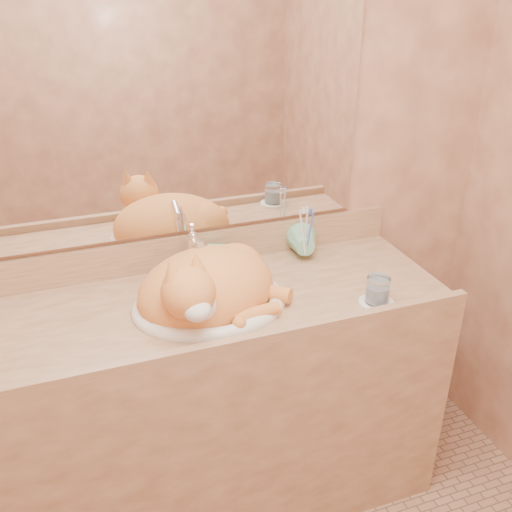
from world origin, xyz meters
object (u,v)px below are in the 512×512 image
object	(u,v)px
soap_dispenser	(215,258)
water_glass	(378,290)
sink_basin	(209,285)
toothbrush_cup	(306,249)
cat	(206,285)
vanity_counter	(205,407)

from	to	relation	value
soap_dispenser	water_glass	xyz separation A→B (m)	(0.44, -0.30, -0.04)
water_glass	soap_dispenser	bearing A→B (deg)	145.92
sink_basin	toothbrush_cup	distance (m)	0.43
toothbrush_cup	cat	bearing A→B (deg)	-157.12
soap_dispenser	cat	bearing A→B (deg)	-93.63
cat	water_glass	distance (m)	0.53
sink_basin	toothbrush_cup	world-z (taller)	sink_basin
vanity_counter	water_glass	distance (m)	0.73
vanity_counter	sink_basin	size ratio (longest dim) A/B	3.36
sink_basin	soap_dispenser	size ratio (longest dim) A/B	2.47
cat	water_glass	size ratio (longest dim) A/B	5.28
soap_dispenser	vanity_counter	bearing A→B (deg)	-106.71
vanity_counter	sink_basin	distance (m)	0.50
sink_basin	toothbrush_cup	size ratio (longest dim) A/B	4.24
vanity_counter	soap_dispenser	bearing A→B (deg)	50.07
cat	toothbrush_cup	distance (m)	0.45
vanity_counter	toothbrush_cup	bearing A→B (deg)	18.49
soap_dispenser	toothbrush_cup	bearing A→B (deg)	30.15
water_glass	vanity_counter	bearing A→B (deg)	159.65
soap_dispenser	water_glass	bearing A→B (deg)	-10.86
cat	soap_dispenser	distance (m)	0.15
vanity_counter	toothbrush_cup	size ratio (longest dim) A/B	14.25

